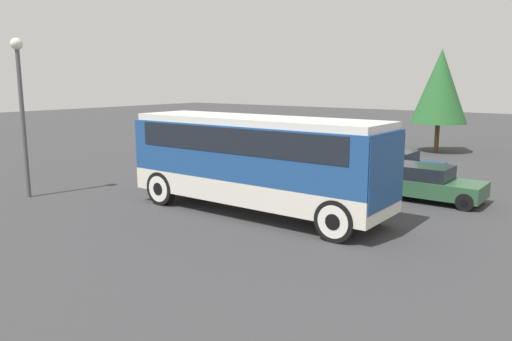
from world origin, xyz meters
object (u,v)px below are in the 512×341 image
(parked_car_mid, at_px, (423,182))
(lamp_post, at_px, (21,95))
(parked_car_far, at_px, (279,155))
(parked_car_near, at_px, (392,164))
(tour_bus, at_px, (258,156))

(parked_car_mid, bearing_deg, lamp_post, -144.61)
(parked_car_mid, xyz_separation_m, parked_car_far, (-7.93, 2.05, 0.10))
(parked_car_near, height_order, parked_car_mid, parked_car_mid)
(parked_car_mid, relative_size, lamp_post, 0.71)
(parked_car_near, distance_m, lamp_post, 15.69)
(tour_bus, height_order, parked_car_far, tour_bus)
(parked_car_near, relative_size, parked_car_mid, 1.02)
(tour_bus, relative_size, parked_car_far, 1.91)
(tour_bus, xyz_separation_m, parked_car_near, (1.21, 8.57, -1.31))
(parked_car_near, height_order, parked_car_far, parked_car_far)
(parked_car_mid, bearing_deg, parked_car_near, 127.69)
(tour_bus, xyz_separation_m, lamp_post, (-8.46, -3.36, 1.92))
(tour_bus, relative_size, parked_car_mid, 2.15)
(parked_car_near, bearing_deg, lamp_post, -129.02)
(tour_bus, bearing_deg, parked_car_mid, 54.84)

